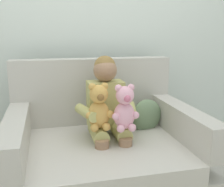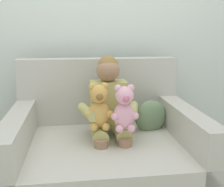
% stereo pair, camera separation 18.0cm
% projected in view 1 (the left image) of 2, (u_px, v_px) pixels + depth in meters
% --- Properties ---
extents(back_wall, '(6.00, 0.10, 2.60)m').
position_uv_depth(back_wall, '(86.00, 21.00, 2.42)').
color(back_wall, silver).
rests_on(back_wall, ground).
extents(armchair, '(1.29, 1.02, 1.00)m').
position_uv_depth(armchair, '(103.00, 158.00, 1.99)').
color(armchair, '#BCB7AD').
rests_on(armchair, ground).
extents(seated_child, '(0.45, 0.39, 0.82)m').
position_uv_depth(seated_child, '(107.00, 108.00, 1.97)').
color(seated_child, tan).
rests_on(seated_child, armchair).
extents(plush_pink, '(0.18, 0.15, 0.31)m').
position_uv_depth(plush_pink, '(125.00, 109.00, 1.80)').
color(plush_pink, '#EAA8BC').
rests_on(plush_pink, armchair).
extents(plush_honey, '(0.19, 0.15, 0.31)m').
position_uv_depth(plush_honey, '(99.00, 108.00, 1.82)').
color(plush_honey, gold).
rests_on(plush_honey, armchair).
extents(throw_pillow, '(0.28, 0.17, 0.26)m').
position_uv_depth(throw_pillow, '(146.00, 116.00, 2.17)').
color(throw_pillow, slate).
rests_on(throw_pillow, armchair).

